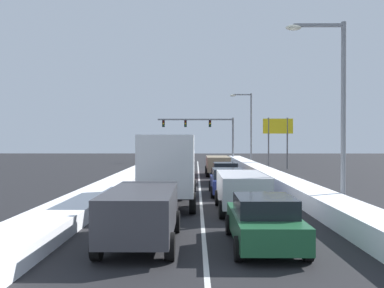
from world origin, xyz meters
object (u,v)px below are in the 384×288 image
(sedan_green_right_lane_nearest, at_px, (264,221))
(street_lamp_right_mid, at_px, (248,123))
(sedan_black_right_lane_fourth, at_px, (225,173))
(suv_silver_right_lane_second, at_px, (242,189))
(suv_maroon_center_lane_fifth, at_px, (180,162))
(traffic_light_gantry, at_px, (206,128))
(sedan_navy_right_lane_third, at_px, (227,182))
(box_truck_center_lane_second, at_px, (170,166))
(suv_tan_right_lane_fifth, at_px, (218,164))
(roadside_sign_right, at_px, (278,132))
(suv_charcoal_center_lane_nearest, at_px, (142,211))
(street_lamp_right_near, at_px, (335,98))
(sedan_red_center_lane_fourth, at_px, (175,169))
(suv_gray_center_lane_third, at_px, (175,172))

(sedan_green_right_lane_nearest, xyz_separation_m, street_lamp_right_mid, (4.28, 38.55, 4.40))
(sedan_black_right_lane_fourth, bearing_deg, suv_silver_right_lane_second, -90.47)
(suv_silver_right_lane_second, relative_size, suv_maroon_center_lane_fifth, 1.00)
(traffic_light_gantry, distance_m, street_lamp_right_mid, 9.42)
(sedan_navy_right_lane_third, height_order, box_truck_center_lane_second, box_truck_center_lane_second)
(sedan_black_right_lane_fourth, height_order, suv_maroon_center_lane_fifth, suv_maroon_center_lane_fifth)
(traffic_light_gantry, bearing_deg, sedan_green_right_lane_nearest, -89.30)
(sedan_navy_right_lane_third, xyz_separation_m, suv_tan_right_lane_fifth, (0.14, 13.23, 0.25))
(sedan_navy_right_lane_third, relative_size, traffic_light_gantry, 0.42)
(roadside_sign_right, bearing_deg, sedan_green_right_lane_nearest, -101.57)
(suv_charcoal_center_lane_nearest, height_order, street_lamp_right_mid, street_lamp_right_mid)
(sedan_green_right_lane_nearest, height_order, street_lamp_right_near, street_lamp_right_near)
(sedan_navy_right_lane_third, distance_m, traffic_light_gantry, 35.09)
(suv_tan_right_lane_fifth, bearing_deg, sedan_green_right_lane_nearest, -89.83)
(sedan_red_center_lane_fourth, xyz_separation_m, street_lamp_right_mid, (7.96, 16.87, 4.40))
(box_truck_center_lane_second, relative_size, suv_gray_center_lane_third, 1.47)
(roadside_sign_right, bearing_deg, street_lamp_right_mid, 114.46)
(sedan_navy_right_lane_third, relative_size, sedan_black_right_lane_fourth, 1.00)
(suv_tan_right_lane_fifth, bearing_deg, roadside_sign_right, 49.72)
(sedan_green_right_lane_nearest, relative_size, traffic_light_gantry, 0.42)
(sedan_green_right_lane_nearest, relative_size, suv_gray_center_lane_third, 0.92)
(sedan_navy_right_lane_third, bearing_deg, sedan_green_right_lane_nearest, -88.99)
(sedan_black_right_lane_fourth, relative_size, suv_charcoal_center_lane_nearest, 0.92)
(suv_silver_right_lane_second, height_order, box_truck_center_lane_second, box_truck_center_lane_second)
(sedan_black_right_lane_fourth, relative_size, suv_gray_center_lane_third, 0.92)
(sedan_navy_right_lane_third, bearing_deg, street_lamp_right_near, -51.95)
(suv_silver_right_lane_second, bearing_deg, box_truck_center_lane_second, 150.17)
(suv_gray_center_lane_third, xyz_separation_m, roadside_sign_right, (10.14, 17.39, 3.00))
(box_truck_center_lane_second, xyz_separation_m, sedan_red_center_lane_fourth, (-0.42, 13.73, -1.14))
(sedan_black_right_lane_fourth, height_order, traffic_light_gantry, traffic_light_gantry)
(suv_maroon_center_lane_fifth, height_order, traffic_light_gantry, traffic_light_gantry)
(sedan_navy_right_lane_third, relative_size, suv_gray_center_lane_third, 0.92)
(sedan_navy_right_lane_third, height_order, sedan_black_right_lane_fourth, same)
(suv_charcoal_center_lane_nearest, relative_size, box_truck_center_lane_second, 0.68)
(suv_silver_right_lane_second, xyz_separation_m, street_lamp_right_near, (4.12, 0.14, 3.95))
(sedan_black_right_lane_fourth, bearing_deg, box_truck_center_lane_second, -108.27)
(suv_charcoal_center_lane_nearest, relative_size, roadside_sign_right, 0.89)
(sedan_green_right_lane_nearest, relative_size, sedan_navy_right_lane_third, 1.00)
(sedan_green_right_lane_nearest, distance_m, suv_charcoal_center_lane_nearest, 3.65)
(sedan_green_right_lane_nearest, bearing_deg, suv_silver_right_lane_second, 90.01)
(suv_tan_right_lane_fifth, distance_m, roadside_sign_right, 11.00)
(sedan_green_right_lane_nearest, bearing_deg, roadside_sign_right, 78.43)
(sedan_green_right_lane_nearest, height_order, roadside_sign_right, roadside_sign_right)
(suv_tan_right_lane_fifth, xyz_separation_m, sedan_red_center_lane_fourth, (-3.61, -3.31, -0.25))
(sedan_navy_right_lane_third, relative_size, suv_tan_right_lane_fifth, 0.92)
(sedan_black_right_lane_fourth, height_order, box_truck_center_lane_second, box_truck_center_lane_second)
(suv_tan_right_lane_fifth, bearing_deg, suv_silver_right_lane_second, -89.79)
(suv_silver_right_lane_second, relative_size, suv_tan_right_lane_fifth, 1.00)
(street_lamp_right_near, bearing_deg, box_truck_center_lane_second, 166.83)
(suv_tan_right_lane_fifth, bearing_deg, suv_maroon_center_lane_fifth, 134.76)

